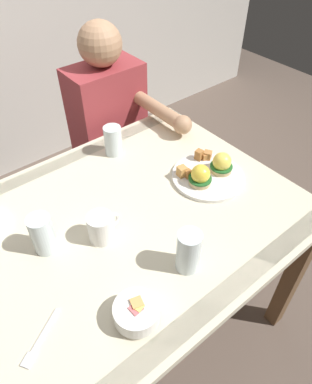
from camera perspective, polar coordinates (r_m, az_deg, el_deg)
The scene contains 10 objects.
ground_plane at distance 1.78m, azimuth -4.00°, elevation -20.74°, with size 6.00×6.00×0.00m, color brown.
dining_table at distance 1.25m, azimuth -5.41°, elevation -7.91°, with size 1.20×0.90×0.74m.
eggs_benedict_plate at distance 1.31m, azimuth 8.53°, elevation 3.13°, with size 0.27×0.27×0.09m.
fruit_bowl at distance 0.94m, azimuth -3.16°, elevation -18.94°, with size 0.12×0.12×0.06m.
coffee_mug at distance 1.09m, azimuth -8.85°, elevation -5.58°, with size 0.11×0.08×0.09m.
fork at distance 0.98m, azimuth -18.35°, elevation -21.93°, with size 0.14×0.10×0.00m.
water_glass_near at distance 1.01m, azimuth 5.27°, elevation -9.90°, with size 0.07×0.07×0.14m.
water_glass_far at distance 1.09m, azimuth -17.86°, elevation -6.75°, with size 0.07×0.07×0.13m.
water_glass_extra at distance 1.41m, azimuth -6.96°, elevation 8.04°, with size 0.07×0.07×0.12m.
diner_person at distance 1.76m, azimuth -7.07°, elevation 10.42°, with size 0.34×0.54×1.14m.
Camera 1 is at (-0.40, -0.67, 1.60)m, focal length 32.86 mm.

